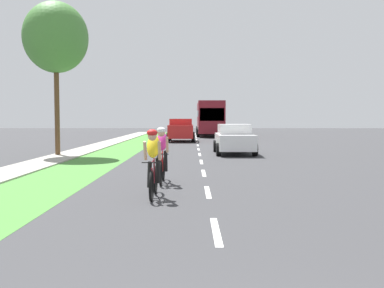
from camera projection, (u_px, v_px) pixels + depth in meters
The scene contains 10 objects.
ground_plane at pixel (199, 155), 21.67m from camera, with size 120.00×120.00×0.00m, color #38383A.
grass_verge at pixel (110, 155), 21.66m from camera, with size 2.45×70.00×0.01m, color #478438.
sidewalk_concrete at pixel (69, 155), 21.66m from camera, with size 1.60×70.00×0.10m, color #9E998E.
lane_markings_center at pixel (198, 149), 25.66m from camera, with size 0.12×54.07×0.01m.
cyclist_lead at pixel (153, 163), 9.92m from camera, with size 0.42×1.72×1.58m.
cyclist_trailing at pixel (162, 155), 12.14m from camera, with size 0.42×1.72×1.58m.
sedan_white at pixel (234, 139), 22.32m from camera, with size 1.98×4.30×1.52m.
suv_red at pixel (181, 129), 34.38m from camera, with size 2.15×4.70×1.79m.
bus_maroon at pixel (209, 117), 45.81m from camera, with size 2.78×11.60×3.48m.
street_tree_near at pixel (55, 38), 20.90m from camera, with size 3.09×3.09×7.41m.
Camera 1 is at (-0.39, -1.60, 1.82)m, focal length 40.77 mm.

